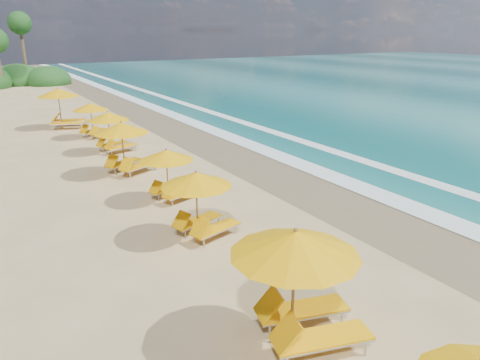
# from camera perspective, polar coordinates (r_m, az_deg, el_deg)

# --- Properties ---
(ground) EXTENTS (160.00, 160.00, 0.00)m
(ground) POSITION_cam_1_polar(r_m,az_deg,el_deg) (15.82, 0.00, -4.13)
(ground) COLOR tan
(ground) RESTS_ON ground
(wet_sand) EXTENTS (4.00, 160.00, 0.01)m
(wet_sand) POSITION_cam_1_polar(r_m,az_deg,el_deg) (18.06, 10.96, -1.56)
(wet_sand) COLOR olive
(wet_sand) RESTS_ON ground
(surf_foam) EXTENTS (4.00, 160.00, 0.01)m
(surf_foam) POSITION_cam_1_polar(r_m,az_deg,el_deg) (19.88, 16.81, -0.10)
(surf_foam) COLOR white
(surf_foam) RESTS_ON ground
(station_3) EXTENTS (3.17, 3.07, 2.55)m
(station_3) POSITION_cam_1_polar(r_m,az_deg,el_deg) (9.11, 7.90, -12.23)
(station_3) COLOR olive
(station_3) RESTS_ON ground
(station_4) EXTENTS (2.70, 2.62, 2.16)m
(station_4) POSITION_cam_1_polar(r_m,az_deg,el_deg) (13.65, -4.92, -2.45)
(station_4) COLOR olive
(station_4) RESTS_ON ground
(station_5) EXTENTS (2.54, 2.47, 2.02)m
(station_5) POSITION_cam_1_polar(r_m,az_deg,el_deg) (16.82, -8.71, 1.12)
(station_5) COLOR olive
(station_5) RESTS_ON ground
(station_6) EXTENTS (3.12, 3.11, 2.37)m
(station_6) POSITION_cam_1_polar(r_m,az_deg,el_deg) (20.38, -14.11, 4.38)
(station_6) COLOR olive
(station_6) RESTS_ON ground
(station_7) EXTENTS (2.66, 2.56, 2.16)m
(station_7) POSITION_cam_1_polar(r_m,az_deg,el_deg) (24.31, -15.74, 6.16)
(station_7) COLOR olive
(station_7) RESTS_ON ground
(station_8) EXTENTS (2.79, 2.79, 2.09)m
(station_8) POSITION_cam_1_polar(r_m,az_deg,el_deg) (28.09, -17.88, 7.44)
(station_8) COLOR olive
(station_8) RESTS_ON ground
(station_9) EXTENTS (3.33, 3.27, 2.59)m
(station_9) POSITION_cam_1_polar(r_m,az_deg,el_deg) (31.54, -21.33, 8.70)
(station_9) COLOR olive
(station_9) RESTS_ON ground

